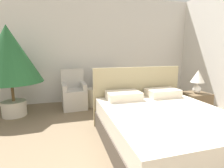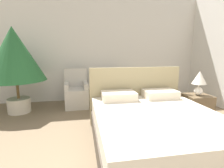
# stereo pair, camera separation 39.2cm
# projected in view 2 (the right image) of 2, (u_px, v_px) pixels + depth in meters

# --- Properties ---
(wall_back) EXTENTS (10.00, 0.06, 2.90)m
(wall_back) POSITION_uv_depth(u_px,v_px,m) (102.00, 49.00, 4.98)
(wall_back) COLOR silver
(wall_back) RESTS_ON ground_plane
(bed) EXTENTS (1.77, 2.04, 1.10)m
(bed) POSITION_uv_depth(u_px,v_px,m) (154.00, 127.00, 2.56)
(bed) COLOR #4C4238
(bed) RESTS_ON ground_plane
(armchair_near_window_left) EXTENTS (0.60, 0.63, 0.96)m
(armchair_near_window_left) POSITION_uv_depth(u_px,v_px,m) (76.00, 95.00, 4.43)
(armchair_near_window_left) COLOR #B7B2A8
(armchair_near_window_left) RESTS_ON ground_plane
(armchair_near_window_right) EXTENTS (0.58, 0.61, 0.96)m
(armchair_near_window_right) POSITION_uv_depth(u_px,v_px,m) (112.00, 94.00, 4.59)
(armchair_near_window_right) COLOR #B7B2A8
(armchair_near_window_right) RESTS_ON ground_plane
(potted_palm) EXTENTS (1.30, 1.30, 1.94)m
(potted_palm) POSITION_uv_depth(u_px,v_px,m) (14.00, 56.00, 3.84)
(potted_palm) COLOR beige
(potted_palm) RESTS_ON ground_plane
(nightstand) EXTENTS (0.47, 0.43, 0.57)m
(nightstand) POSITION_uv_depth(u_px,v_px,m) (196.00, 109.00, 3.41)
(nightstand) COLOR brown
(nightstand) RESTS_ON ground_plane
(table_lamp) EXTENTS (0.27, 0.27, 0.46)m
(table_lamp) POSITION_uv_depth(u_px,v_px,m) (199.00, 80.00, 3.30)
(table_lamp) COLOR white
(table_lamp) RESTS_ON nightstand
(side_table) EXTENTS (0.34, 0.34, 0.46)m
(side_table) POSITION_uv_depth(u_px,v_px,m) (94.00, 97.00, 4.55)
(side_table) COLOR #B7AD93
(side_table) RESTS_ON ground_plane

